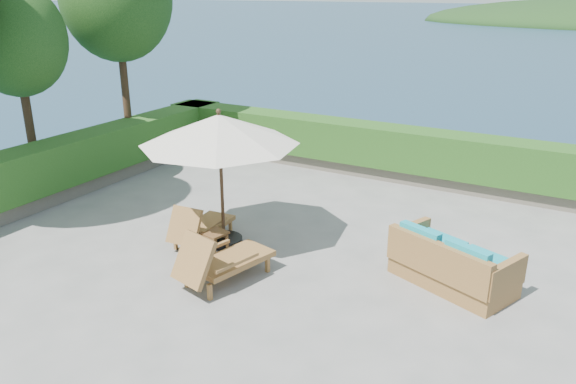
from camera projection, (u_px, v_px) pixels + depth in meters
The scene contains 12 objects.
ground at pixel (252, 259), 10.16m from camera, with size 12.00×12.00×0.00m, color gray.
foundation at pixel (254, 332), 10.69m from camera, with size 12.00×12.00×3.00m, color #60584C.
planter_wall_far at pixel (368, 168), 14.68m from camera, with size 12.00×0.60×0.36m, color #6F6859.
planter_wall_left at pixel (44, 197), 12.68m from camera, with size 0.60×12.00×0.36m, color #6F6859.
hedge_far at pixel (369, 144), 14.45m from camera, with size 12.40×0.90×1.00m, color #204313.
hedge_left at pixel (39, 169), 12.45m from camera, with size 0.90×12.40×1.00m, color #204313.
tree_mid at pixel (16, 40), 12.30m from camera, with size 2.20×2.20×4.83m.
patio_umbrella at pixel (219, 131), 10.06m from camera, with size 3.46×3.46×2.62m.
lounge_left at pixel (199, 226), 10.68m from camera, with size 0.75×1.55×0.87m.
lounge_right at pixel (220, 260), 9.22m from camera, with size 1.09×1.83×0.99m.
side_table at pixel (215, 236), 10.28m from camera, with size 0.47×0.47×0.43m.
wicker_loveseat at pixel (451, 265), 9.14m from camera, with size 2.19×1.66×0.97m.
Camera 1 is at (5.05, -7.63, 4.63)m, focal length 35.00 mm.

